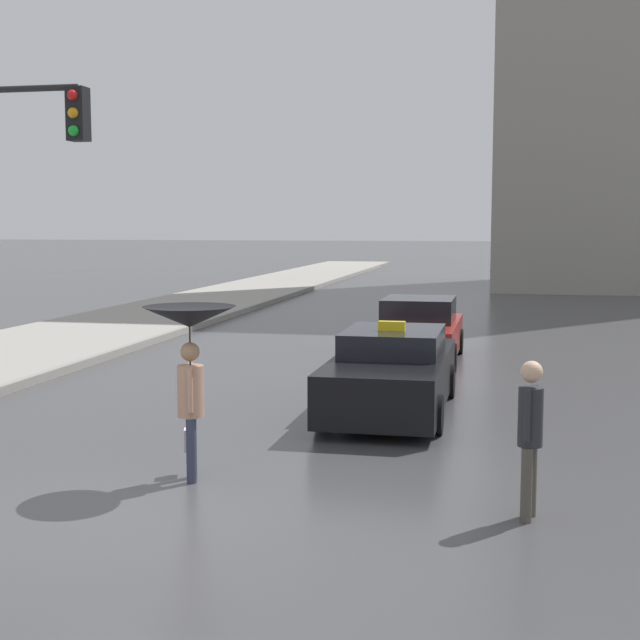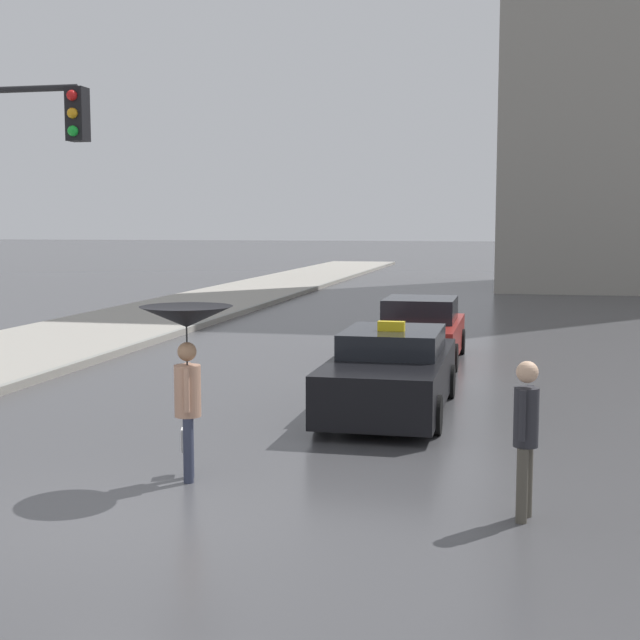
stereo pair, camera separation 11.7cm
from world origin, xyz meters
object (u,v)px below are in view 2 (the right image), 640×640
(sedan_red, at_px, (419,332))
(pedestrian_man, at_px, (526,429))
(taxi, at_px, (391,373))
(pedestrian_with_umbrella, at_px, (187,338))

(sedan_red, height_order, pedestrian_man, pedestrian_man)
(taxi, height_order, pedestrian_man, pedestrian_man)
(taxi, height_order, sedan_red, taxi)
(taxi, relative_size, sedan_red, 1.09)
(pedestrian_with_umbrella, bearing_deg, pedestrian_man, -117.03)
(pedestrian_with_umbrella, xyz_separation_m, pedestrian_man, (3.98, -0.62, -0.76))
(taxi, distance_m, pedestrian_with_umbrella, 4.98)
(pedestrian_man, bearing_deg, taxi, -143.75)
(taxi, height_order, pedestrian_with_umbrella, pedestrian_with_umbrella)
(pedestrian_with_umbrella, height_order, pedestrian_man, pedestrian_with_umbrella)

